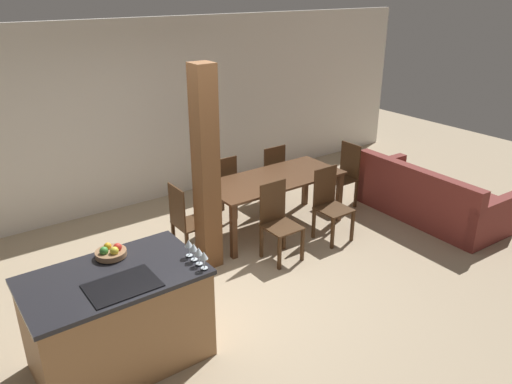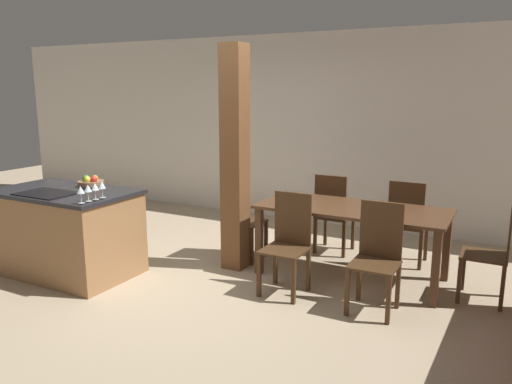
# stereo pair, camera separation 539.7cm
# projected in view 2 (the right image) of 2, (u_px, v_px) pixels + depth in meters

# --- Properties ---
(ground_plane) EXTENTS (16.00, 16.00, 0.00)m
(ground_plane) POSITION_uv_depth(u_px,v_px,m) (195.00, 281.00, 5.11)
(ground_plane) COLOR tan
(wall_back) EXTENTS (11.20, 0.08, 2.70)m
(wall_back) POSITION_uv_depth(u_px,v_px,m) (303.00, 129.00, 7.24)
(wall_back) COLOR silver
(wall_back) RESTS_ON ground_plane
(kitchen_island) EXTENTS (1.48, 0.91, 0.91)m
(kitchen_island) POSITION_uv_depth(u_px,v_px,m) (67.00, 232.00, 5.26)
(kitchen_island) COLOR #9E7047
(kitchen_island) RESTS_ON ground_plane
(fruit_bowl) EXTENTS (0.27, 0.27, 0.11)m
(fruit_bowl) POSITION_uv_depth(u_px,v_px,m) (91.00, 182.00, 5.36)
(fruit_bowl) COLOR #99704C
(fruit_bowl) RESTS_ON kitchen_island
(wine_glass_near) EXTENTS (0.07, 0.07, 0.16)m
(wine_glass_near) POSITION_uv_depth(u_px,v_px,m) (80.00, 190.00, 4.51)
(wine_glass_near) COLOR silver
(wine_glass_near) RESTS_ON kitchen_island
(wine_glass_middle) EXTENTS (0.07, 0.07, 0.16)m
(wine_glass_middle) POSITION_uv_depth(u_px,v_px,m) (88.00, 189.00, 4.59)
(wine_glass_middle) COLOR silver
(wine_glass_middle) RESTS_ON kitchen_island
(wine_glass_far) EXTENTS (0.07, 0.07, 0.16)m
(wine_glass_far) POSITION_uv_depth(u_px,v_px,m) (95.00, 187.00, 4.66)
(wine_glass_far) COLOR silver
(wine_glass_far) RESTS_ON kitchen_island
(wine_glass_end) EXTENTS (0.07, 0.07, 0.16)m
(wine_glass_end) POSITION_uv_depth(u_px,v_px,m) (102.00, 186.00, 4.74)
(wine_glass_end) COLOR silver
(wine_glass_end) RESTS_ON kitchen_island
(dining_table) EXTENTS (1.90, 0.84, 0.75)m
(dining_table) POSITION_uv_depth(u_px,v_px,m) (352.00, 217.00, 5.09)
(dining_table) COLOR #51331E
(dining_table) RESTS_ON ground_plane
(dining_chair_near_left) EXTENTS (0.40, 0.40, 0.96)m
(dining_chair_near_left) POSITION_uv_depth(u_px,v_px,m) (288.00, 242.00, 4.76)
(dining_chair_near_left) COLOR #472D19
(dining_chair_near_left) RESTS_ON ground_plane
(dining_chair_near_right) EXTENTS (0.40, 0.40, 0.96)m
(dining_chair_near_right) POSITION_uv_depth(u_px,v_px,m) (377.00, 256.00, 4.37)
(dining_chair_near_right) COLOR #472D19
(dining_chair_near_right) RESTS_ON ground_plane
(dining_chair_far_left) EXTENTS (0.40, 0.40, 0.96)m
(dining_chair_far_left) POSITION_uv_depth(u_px,v_px,m) (333.00, 213.00, 5.87)
(dining_chair_far_left) COLOR #472D19
(dining_chair_far_left) RESTS_ON ground_plane
(dining_chair_far_right) EXTENTS (0.40, 0.40, 0.96)m
(dining_chair_far_right) POSITION_uv_depth(u_px,v_px,m) (407.00, 222.00, 5.48)
(dining_chair_far_right) COLOR #472D19
(dining_chair_far_right) RESTS_ON ground_plane
(dining_chair_head_end) EXTENTS (0.40, 0.40, 0.96)m
(dining_chair_head_end) POSITION_uv_depth(u_px,v_px,m) (239.00, 216.00, 5.73)
(dining_chair_head_end) COLOR #472D19
(dining_chair_head_end) RESTS_ON ground_plane
(dining_chair_foot_end) EXTENTS (0.40, 0.40, 0.96)m
(dining_chair_foot_end) POSITION_uv_depth(u_px,v_px,m) (494.00, 251.00, 4.51)
(dining_chair_foot_end) COLOR #472D19
(dining_chair_foot_end) RESTS_ON ground_plane
(timber_post) EXTENTS (0.24, 0.24, 2.38)m
(timber_post) POSITION_uv_depth(u_px,v_px,m) (235.00, 160.00, 5.27)
(timber_post) COLOR brown
(timber_post) RESTS_ON ground_plane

